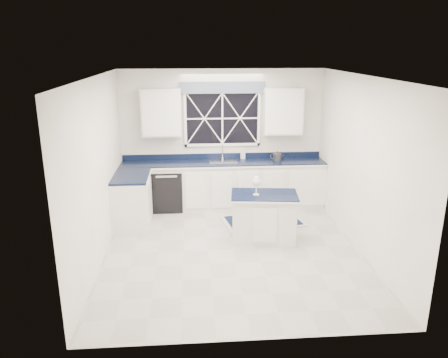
{
  "coord_description": "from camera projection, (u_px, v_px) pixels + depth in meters",
  "views": [
    {
      "loc": [
        -0.62,
        -6.3,
        3.12
      ],
      "look_at": [
        -0.11,
        0.4,
        1.06
      ],
      "focal_mm": 35.0,
      "sensor_mm": 36.0,
      "label": 1
    }
  ],
  "objects": [
    {
      "name": "wine_glass",
      "position": [
        256.0,
        183.0,
        7.02
      ],
      "size": [
        0.13,
        0.13,
        0.3
      ],
      "color": "silver",
      "rests_on": "island"
    },
    {
      "name": "back_wall",
      "position": [
        222.0,
        138.0,
        8.72
      ],
      "size": [
        4.0,
        0.1,
        2.7
      ],
      "primitive_type": "cube",
      "color": "white",
      "rests_on": "ground"
    },
    {
      "name": "faucet",
      "position": [
        223.0,
        151.0,
        8.69
      ],
      "size": [
        0.05,
        0.2,
        0.3
      ],
      "color": "#BBBBBD",
      "rests_on": "countertop"
    },
    {
      "name": "ground",
      "position": [
        232.0,
        250.0,
        6.97
      ],
      "size": [
        4.5,
        4.5,
        0.0
      ],
      "primitive_type": "plane",
      "color": "#A5A5A1",
      "rests_on": "ground"
    },
    {
      "name": "kettle",
      "position": [
        277.0,
        156.0,
        8.6
      ],
      "size": [
        0.27,
        0.22,
        0.2
      ],
      "rotation": [
        0.0,
        0.0,
        -0.38
      ],
      "color": "#313033",
      "rests_on": "countertop"
    },
    {
      "name": "rug",
      "position": [
        263.0,
        221.0,
        8.08
      ],
      "size": [
        1.6,
        1.15,
        0.02
      ],
      "rotation": [
        0.0,
        0.0,
        0.19
      ],
      "color": "#A5A5A1",
      "rests_on": "ground"
    },
    {
      "name": "island",
      "position": [
        264.0,
        217.0,
        7.22
      ],
      "size": [
        1.14,
        0.77,
        0.8
      ],
      "rotation": [
        0.0,
        0.0,
        -0.11
      ],
      "color": "white",
      "rests_on": "ground"
    },
    {
      "name": "base_cabinets",
      "position": [
        207.0,
        188.0,
        8.51
      ],
      "size": [
        3.99,
        1.6,
        0.9
      ],
      "color": "white",
      "rests_on": "ground"
    },
    {
      "name": "window",
      "position": [
        222.0,
        114.0,
        8.53
      ],
      "size": [
        1.65,
        0.09,
        1.26
      ],
      "color": "black",
      "rests_on": "ground"
    },
    {
      "name": "upper_cabinets",
      "position": [
        223.0,
        112.0,
        8.39
      ],
      "size": [
        3.1,
        0.34,
        0.9
      ],
      "color": "white",
      "rests_on": "ground"
    },
    {
      "name": "soap_bottle",
      "position": [
        243.0,
        154.0,
        8.76
      ],
      "size": [
        0.09,
        0.09,
        0.2
      ],
      "primitive_type": "imported",
      "rotation": [
        0.0,
        0.0,
        -0.0
      ],
      "color": "silver",
      "rests_on": "countertop"
    },
    {
      "name": "dishwasher",
      "position": [
        168.0,
        189.0,
        8.63
      ],
      "size": [
        0.6,
        0.58,
        0.82
      ],
      "primitive_type": "cube",
      "color": "black",
      "rests_on": "ground"
    },
    {
      "name": "countertop",
      "position": [
        223.0,
        163.0,
        8.56
      ],
      "size": [
        3.98,
        0.64,
        0.04
      ],
      "primitive_type": "cube",
      "color": "black",
      "rests_on": "base_cabinets"
    }
  ]
}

